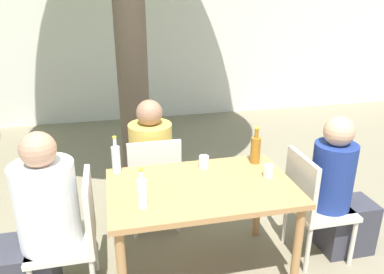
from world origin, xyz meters
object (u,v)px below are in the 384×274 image
water_bottle_1 (116,158)px  drinking_glass_1 (204,162)px  dining_table_front (201,197)px  drinking_glass_0 (269,171)px  person_seated_1 (339,195)px  amber_bottle_0 (256,149)px  person_seated_2 (151,165)px  water_bottle_2 (142,192)px  patio_chair_0 (75,231)px  patio_chair_1 (312,201)px  person_seated_0 (38,228)px  patio_chair_2 (154,179)px

water_bottle_1 → drinking_glass_1: bearing=-6.2°
dining_table_front → drinking_glass_1: (0.09, 0.27, 0.14)m
drinking_glass_0 → person_seated_1: bearing=-1.4°
water_bottle_1 → amber_bottle_0: bearing=-4.0°
person_seated_1 → person_seated_2: (-1.38, 0.87, 0.00)m
water_bottle_2 → drinking_glass_0: size_ratio=2.84×
patio_chair_0 → patio_chair_1: size_ratio=1.00×
water_bottle_1 → person_seated_0: bearing=-147.3°
person_seated_2 → drinking_glass_1: 0.74m
person_seated_2 → patio_chair_0: bearing=54.5°
person_seated_1 → person_seated_2: person_seated_1 is taller
person_seated_1 → drinking_glass_0: person_seated_1 is taller
dining_table_front → water_bottle_1: water_bottle_1 is taller
patio_chair_2 → amber_bottle_0: size_ratio=2.97×
dining_table_front → person_seated_0: size_ratio=1.06×
patio_chair_0 → patio_chair_2: (0.62, 0.64, 0.00)m
patio_chair_0 → water_bottle_1: (0.31, 0.35, 0.36)m
amber_bottle_0 → water_bottle_1: amber_bottle_0 is taller
dining_table_front → person_seated_1: bearing=-0.0°
drinking_glass_0 → patio_chair_1: bearing=-2.3°
patio_chair_0 → drinking_glass_0: bearing=90.6°
patio_chair_0 → amber_bottle_0: bearing=101.0°
dining_table_front → person_seated_2: size_ratio=1.12×
dining_table_front → water_bottle_1: 0.70m
drinking_glass_0 → drinking_glass_1: 0.49m
drinking_glass_0 → person_seated_2: bearing=131.9°
dining_table_front → amber_bottle_0: amber_bottle_0 is taller
amber_bottle_0 → drinking_glass_1: (-0.42, 0.00, -0.07)m
dining_table_front → person_seated_1: (1.12, -0.00, -0.13)m
drinking_glass_0 → drinking_glass_1: (-0.42, 0.26, 0.00)m
patio_chair_0 → drinking_glass_1: patio_chair_0 is taller
patio_chair_2 → drinking_glass_1: (0.35, -0.37, 0.29)m
patio_chair_2 → water_bottle_2: (-0.17, -0.84, 0.35)m
patio_chair_0 → patio_chair_2: size_ratio=1.00×
person_seated_1 → water_bottle_1: person_seated_1 is taller
drinking_glass_0 → patio_chair_2: bearing=140.8°
dining_table_front → patio_chair_1: 0.90m
person_seated_0 → drinking_glass_0: person_seated_0 is taller
amber_bottle_0 → person_seated_2: bearing=141.8°
amber_bottle_0 → drinking_glass_1: size_ratio=3.14×
person_seated_0 → amber_bottle_0: size_ratio=4.11×
person_seated_1 → drinking_glass_0: 0.67m
dining_table_front → person_seated_0: person_seated_0 is taller
patio_chair_0 → patio_chair_2: bearing=135.9°
patio_chair_1 → dining_table_front: bearing=90.0°
person_seated_2 → water_bottle_1: size_ratio=4.08×
person_seated_0 → amber_bottle_0: 1.66m
patio_chair_1 → patio_chair_0: bearing=90.0°
patio_chair_2 → drinking_glass_0: 1.04m
person_seated_1 → drinking_glass_1: (-1.03, 0.27, 0.27)m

